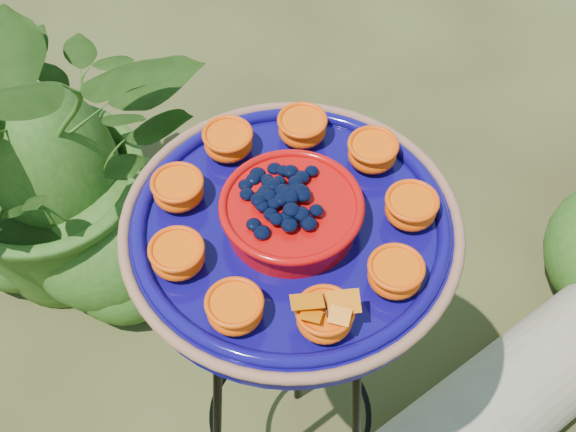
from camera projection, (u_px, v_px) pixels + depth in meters
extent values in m
torus|color=black|center=(291.00, 247.00, 1.04)|extent=(0.25, 0.25, 0.01)
torus|color=black|center=(290.00, 413.00, 1.46)|extent=(0.32, 0.32, 0.01)
cylinder|color=black|center=(298.00, 316.00, 1.45)|extent=(0.02, 0.08, 0.81)
cylinder|color=black|center=(217.00, 415.00, 1.33)|extent=(0.08, 0.05, 0.81)
cylinder|color=black|center=(357.00, 428.00, 1.32)|extent=(0.07, 0.06, 0.81)
cylinder|color=#0E075B|center=(291.00, 234.00, 1.02)|extent=(0.44, 0.44, 0.04)
torus|color=#8E5E40|center=(291.00, 226.00, 1.01)|extent=(0.44, 0.44, 0.01)
torus|color=#0E075B|center=(291.00, 224.00, 1.00)|extent=(0.40, 0.40, 0.02)
cylinder|color=#B40706|center=(291.00, 215.00, 0.99)|extent=(0.17, 0.17, 0.04)
torus|color=#B40706|center=(292.00, 205.00, 0.97)|extent=(0.18, 0.18, 0.01)
ellipsoid|color=black|center=(292.00, 202.00, 0.97)|extent=(0.14, 0.14, 0.03)
ellipsoid|color=#F84502|center=(410.00, 210.00, 1.00)|extent=(0.06, 0.06, 0.03)
cylinder|color=#FF5705|center=(412.00, 202.00, 0.99)|extent=(0.06, 0.06, 0.01)
ellipsoid|color=#F84502|center=(372.00, 154.00, 1.05)|extent=(0.06, 0.06, 0.03)
cylinder|color=#FF5705|center=(373.00, 146.00, 1.04)|extent=(0.06, 0.06, 0.01)
ellipsoid|color=#F84502|center=(302.00, 130.00, 1.08)|extent=(0.06, 0.06, 0.03)
cylinder|color=#FF5705|center=(302.00, 122.00, 1.07)|extent=(0.06, 0.06, 0.01)
ellipsoid|color=#F84502|center=(228.00, 144.00, 1.07)|extent=(0.06, 0.06, 0.03)
cylinder|color=#FF5705|center=(228.00, 135.00, 1.05)|extent=(0.06, 0.06, 0.01)
ellipsoid|color=#F84502|center=(179.00, 192.00, 1.02)|extent=(0.06, 0.06, 0.03)
cylinder|color=#FF5705|center=(177.00, 184.00, 1.00)|extent=(0.06, 0.06, 0.01)
ellipsoid|color=#F84502|center=(178.00, 258.00, 0.95)|extent=(0.06, 0.06, 0.03)
cylinder|color=#FF5705|center=(176.00, 250.00, 0.94)|extent=(0.06, 0.06, 0.01)
ellipsoid|color=#F84502|center=(235.00, 311.00, 0.91)|extent=(0.06, 0.06, 0.03)
cylinder|color=#FF5705|center=(234.00, 303.00, 0.90)|extent=(0.06, 0.06, 0.01)
ellipsoid|color=#F84502|center=(324.00, 319.00, 0.90)|extent=(0.06, 0.06, 0.03)
cylinder|color=#FF5705|center=(325.00, 311.00, 0.89)|extent=(0.06, 0.06, 0.01)
ellipsoid|color=#F84502|center=(395.00, 276.00, 0.94)|extent=(0.06, 0.06, 0.03)
cylinder|color=#FF5705|center=(396.00, 268.00, 0.93)|extent=(0.06, 0.06, 0.01)
cylinder|color=black|center=(325.00, 307.00, 0.88)|extent=(0.01, 0.03, 0.00)
cube|color=orange|center=(307.00, 301.00, 0.88)|extent=(0.04, 0.03, 0.01)
cube|color=orange|center=(344.00, 302.00, 0.88)|extent=(0.04, 0.03, 0.01)
cylinder|color=gray|center=(493.00, 412.00, 1.65)|extent=(0.66, 0.58, 0.22)
imported|color=#234612|center=(48.00, 146.00, 1.73)|extent=(0.84, 0.78, 0.77)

